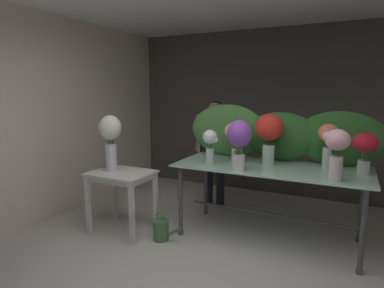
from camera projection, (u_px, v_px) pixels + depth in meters
The scene contains 16 objects.
ground_plane at pixel (241, 229), 4.03m from camera, with size 7.55×7.55×0.00m, color beige.
wall_back at pixel (275, 113), 5.33m from camera, with size 4.99×0.12×2.71m, color #4C4742.
wall_left at pixel (86, 115), 4.91m from camera, with size 0.12×3.55×2.71m, color beige.
display_table_glass at pixel (270, 176), 3.68m from camera, with size 2.12×0.94×0.87m.
side_table_white at pixel (122, 180), 3.90m from camera, with size 0.73×0.57×0.75m.
florist at pixel (215, 142), 4.73m from camera, with size 0.62×0.24×1.56m.
foliage_backdrop at pixel (278, 135), 3.91m from camera, with size 2.33×0.27×0.67m.
vase_crimson_anemones at pixel (365, 148), 3.24m from camera, with size 0.25×0.25×0.43m.
vase_blush_hydrangea at pixel (337, 149), 3.01m from camera, with size 0.25×0.23×0.49m.
vase_peach_ranunculus at pixel (237, 135), 3.83m from camera, with size 0.30×0.30×0.48m.
vase_violet_snapdragons at pixel (239, 139), 3.39m from camera, with size 0.26×0.26×0.54m.
vase_coral_stock at pixel (328, 140), 3.47m from camera, with size 0.23×0.22×0.49m.
vase_ivory_lilies at pixel (210, 143), 3.71m from camera, with size 0.19×0.17×0.40m.
vase_scarlet_carnations at pixel (269, 132), 3.66m from camera, with size 0.32×0.32×0.58m.
vase_white_roses_tall at pixel (110, 136), 3.87m from camera, with size 0.27×0.27×0.68m.
watering_can at pixel (161, 229), 3.73m from camera, with size 0.35×0.18×0.34m.
Camera 1 is at (1.14, -1.97, 1.71)m, focal length 30.21 mm.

